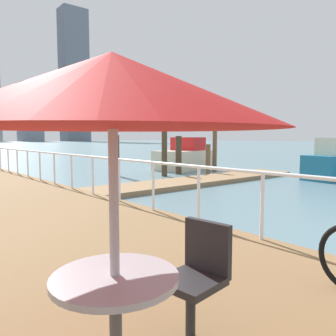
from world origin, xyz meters
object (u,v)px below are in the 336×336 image
patio_umbrella (112,91)px  cafe_chair_0 (198,269)px  moored_boat_1 (186,157)px  cafe_table_round (115,287)px

patio_umbrella → cafe_chair_0: (0.84, 0.10, -1.34)m
moored_boat_1 → cafe_table_round: moored_boat_1 is taller
moored_boat_1 → patio_umbrella: size_ratio=2.18×
cafe_table_round → cafe_chair_0: 0.86m
patio_umbrella → cafe_chair_0: size_ratio=2.33×
cafe_chair_0 → patio_umbrella: bearing=-173.4°
cafe_table_round → moored_boat_1: bearing=45.2°
cafe_table_round → patio_umbrella: 1.20m
moored_boat_1 → cafe_table_round: (-13.41, -13.49, 0.31)m
cafe_table_round → cafe_chair_0: bearing=6.6°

